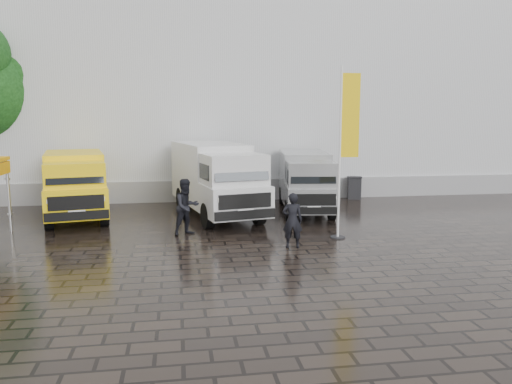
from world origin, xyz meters
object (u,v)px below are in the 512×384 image
(van_white, at_px, (217,180))
(person_tent, at_px, (187,207))
(van_silver, at_px, (305,182))
(wheelie_bin, at_px, (354,188))
(van_yellow, at_px, (75,186))
(person_front, at_px, (292,220))
(flagpole, at_px, (346,142))

(van_white, distance_m, person_tent, 3.38)
(van_silver, bearing_deg, wheelie_bin, 49.24)
(van_yellow, height_order, van_white, van_white)
(wheelie_bin, bearing_deg, person_front, -104.77)
(van_silver, height_order, person_front, van_silver)
(wheelie_bin, bearing_deg, person_tent, -126.58)
(flagpole, bearing_deg, person_tent, 166.29)
(person_front, distance_m, person_tent, 3.88)
(van_yellow, height_order, van_silver, van_yellow)
(flagpole, relative_size, person_tent, 2.92)
(flagpole, xyz_separation_m, person_tent, (-5.13, 1.25, -2.21))
(van_yellow, height_order, flagpole, flagpole)
(van_silver, distance_m, person_tent, 6.16)
(van_white, xyz_separation_m, person_tent, (-1.26, -3.10, -0.49))
(flagpole, bearing_deg, wheelie_bin, 67.54)
(van_white, distance_m, flagpole, 6.07)
(person_front, xyz_separation_m, person_tent, (-3.15, 2.27, 0.10))
(person_tent, bearing_deg, van_yellow, 111.46)
(van_silver, xyz_separation_m, person_front, (-1.90, -5.79, -0.38))
(van_yellow, bearing_deg, wheelie_bin, 1.91)
(van_yellow, bearing_deg, van_white, -14.32)
(van_white, bearing_deg, van_yellow, 164.69)
(van_yellow, relative_size, van_silver, 0.98)
(van_silver, distance_m, person_front, 6.10)
(wheelie_bin, bearing_deg, flagpole, -96.49)
(van_white, xyz_separation_m, van_silver, (3.79, 0.42, -0.21))
(van_yellow, height_order, wheelie_bin, van_yellow)
(person_tent, bearing_deg, flagpole, -43.71)
(van_silver, bearing_deg, van_white, -165.56)
(person_front, bearing_deg, wheelie_bin, -110.10)
(van_white, bearing_deg, person_front, -82.86)
(van_yellow, relative_size, van_white, 0.83)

